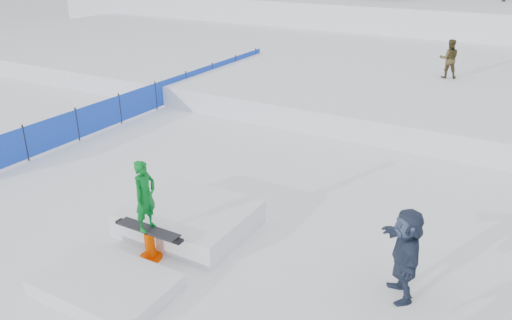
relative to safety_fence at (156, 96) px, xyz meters
The scene contains 7 objects.
ground 9.28m from the safety_fence, 45.44° to the right, with size 120.00×120.00×0.00m, color white.
snow_berm 24.29m from the safety_fence, 74.48° to the left, with size 60.00×14.00×2.40m, color white.
snow_midrise 11.43m from the safety_fence, 55.34° to the left, with size 50.00×18.00×0.80m, color white.
safety_fence is the anchor object (origin of this frame).
walker_olive 11.76m from the safety_fence, 38.54° to the left, with size 0.76×0.59×1.56m, color #41361A.
spectator_dark 12.74m from the safety_fence, 30.28° to the right, with size 1.61×0.51×1.73m, color #29344C.
jib_rail_feature 9.60m from the safety_fence, 48.33° to the right, with size 2.60×4.40×2.11m.
Camera 1 is at (5.87, -7.39, 5.74)m, focal length 35.00 mm.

